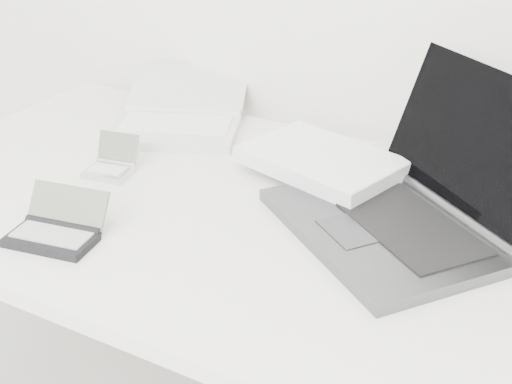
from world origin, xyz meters
The scene contains 5 objects.
desk centered at (0.00, 1.55, 0.68)m, with size 1.60×0.80×0.73m.
laptop_large centered at (0.13, 1.66, 0.77)m, with size 0.64×0.53×0.26m.
netbook_open_white centered at (-0.40, 1.81, 0.75)m, with size 0.40×0.44×0.09m.
pda_silver centered at (-0.38, 1.55, 0.75)m, with size 0.10×0.11×0.07m.
palmtop_charcoal centered at (-0.30, 1.30, 0.75)m, with size 0.17×0.15×0.07m.
Camera 1 is at (0.50, 0.56, 1.35)m, focal length 50.00 mm.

